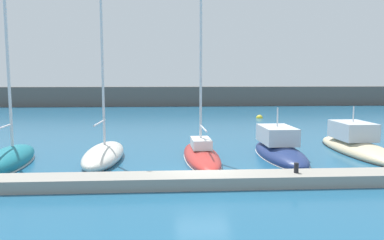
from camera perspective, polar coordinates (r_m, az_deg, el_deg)
ground_plane at (r=17.84m, az=1.61°, el=-8.72°), size 120.00×120.00×0.00m
dock_pier at (r=16.50m, az=2.04°, el=-9.05°), size 25.22×1.48×0.52m
breakwater_seawall at (r=61.48m, az=-2.17°, el=3.62°), size 108.00×3.27×3.07m
sailboat_teal_nearest at (r=22.41m, az=-25.87°, el=-5.25°), size 2.30×6.40×10.53m
sailboat_ivory_second at (r=21.77m, az=-13.13°, el=-4.93°), size 2.18×6.56×12.53m
sailboat_red_third at (r=21.65m, az=1.42°, el=-5.17°), size 2.20×7.68×11.76m
motorboat_navy_fourth at (r=22.95m, az=12.98°, el=-4.36°), size 2.40×7.26×3.23m
motorboat_sand_fifth at (r=25.80m, az=23.61°, el=-3.61°), size 2.62×9.05×3.22m
mooring_buoy_yellow at (r=43.63m, az=10.12°, el=0.28°), size 0.74×0.74×0.74m
dock_bollard at (r=17.22m, az=15.42°, el=-6.96°), size 0.20×0.20×0.44m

